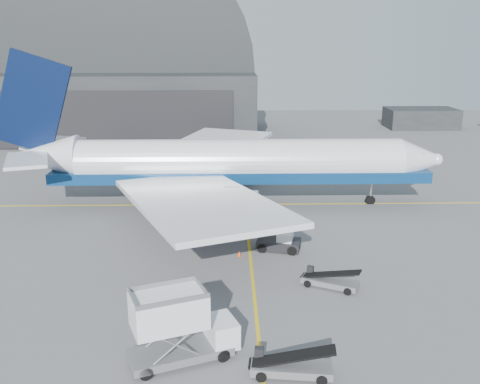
{
  "coord_description": "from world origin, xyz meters",
  "views": [
    {
      "loc": [
        -1.81,
        -37.37,
        18.14
      ],
      "look_at": [
        -0.78,
        9.52,
        4.5
      ],
      "focal_mm": 40.0,
      "sensor_mm": 36.0,
      "label": 1
    }
  ],
  "objects_px": {
    "catering_truck": "(179,327)",
    "belt_loader_b": "(329,281)",
    "belt_loader_a": "(291,366)",
    "airliner": "(222,163)",
    "pushback_tug": "(280,243)"
  },
  "relations": [
    {
      "from": "belt_loader_a",
      "to": "pushback_tug",
      "type": "bearing_deg",
      "value": 93.22
    },
    {
      "from": "belt_loader_a",
      "to": "airliner",
      "type": "bearing_deg",
      "value": 104.17
    },
    {
      "from": "airliner",
      "to": "catering_truck",
      "type": "bearing_deg",
      "value": -94.17
    },
    {
      "from": "airliner",
      "to": "catering_truck",
      "type": "relative_size",
      "value": 7.31
    },
    {
      "from": "airliner",
      "to": "belt_loader_b",
      "type": "height_order",
      "value": "airliner"
    },
    {
      "from": "pushback_tug",
      "to": "belt_loader_a",
      "type": "height_order",
      "value": "belt_loader_a"
    },
    {
      "from": "airliner",
      "to": "belt_loader_b",
      "type": "distance_m",
      "value": 22.7
    },
    {
      "from": "belt_loader_a",
      "to": "belt_loader_b",
      "type": "xyz_separation_m",
      "value": [
        4.16,
        10.81,
        -0.04
      ]
    },
    {
      "from": "pushback_tug",
      "to": "airliner",
      "type": "bearing_deg",
      "value": 125.35
    },
    {
      "from": "pushback_tug",
      "to": "belt_loader_b",
      "type": "xyz_separation_m",
      "value": [
        3.03,
        -7.44,
        -0.12
      ]
    },
    {
      "from": "airliner",
      "to": "pushback_tug",
      "type": "distance_m",
      "value": 14.85
    },
    {
      "from": "airliner",
      "to": "belt_loader_b",
      "type": "bearing_deg",
      "value": -68.25
    },
    {
      "from": "belt_loader_b",
      "to": "catering_truck",
      "type": "bearing_deg",
      "value": -112.41
    },
    {
      "from": "catering_truck",
      "to": "belt_loader_b",
      "type": "bearing_deg",
      "value": 20.51
    },
    {
      "from": "belt_loader_b",
      "to": "airliner",
      "type": "bearing_deg",
      "value": 137.73
    }
  ]
}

